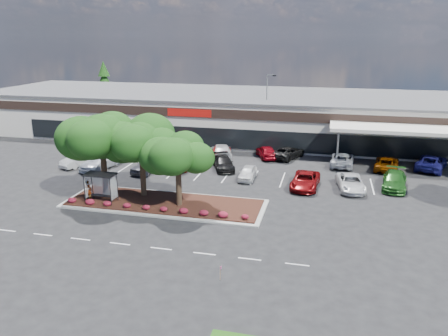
% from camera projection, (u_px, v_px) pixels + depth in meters
% --- Properties ---
extents(ground, '(160.00, 160.00, 0.00)m').
position_uv_depth(ground, '(170.00, 225.00, 34.94)').
color(ground, black).
rests_on(ground, ground).
extents(retail_store, '(80.40, 25.20, 6.25)m').
position_uv_depth(retail_store, '(249.00, 114.00, 65.52)').
color(retail_store, beige).
rests_on(retail_store, ground).
extents(landscape_island, '(18.00, 6.00, 0.26)m').
position_uv_depth(landscape_island, '(165.00, 203.00, 39.07)').
color(landscape_island, '#9C9C97').
rests_on(landscape_island, ground).
extents(lane_markings, '(33.12, 20.06, 0.01)m').
position_uv_depth(lane_markings, '(204.00, 183.00, 44.66)').
color(lane_markings, silver).
rests_on(lane_markings, ground).
extents(shrub_row, '(17.00, 0.80, 0.50)m').
position_uv_depth(shrub_row, '(156.00, 208.00, 37.00)').
color(shrub_row, maroon).
rests_on(shrub_row, landscape_island).
extents(bus_shelter, '(2.75, 1.55, 2.59)m').
position_uv_depth(bus_shelter, '(101.00, 179.00, 38.69)').
color(bus_shelter, black).
rests_on(bus_shelter, landscape_island).
extents(island_tree_west, '(7.20, 7.20, 7.89)m').
position_uv_depth(island_tree_west, '(103.00, 154.00, 39.69)').
color(island_tree_west, black).
rests_on(island_tree_west, landscape_island).
extents(island_tree_mid, '(6.60, 6.60, 7.32)m').
position_uv_depth(island_tree_mid, '(142.00, 157.00, 39.63)').
color(island_tree_mid, black).
rests_on(island_tree_mid, landscape_island).
extents(island_tree_east, '(5.80, 5.80, 6.50)m').
position_uv_depth(island_tree_east, '(178.00, 169.00, 37.46)').
color(island_tree_east, black).
rests_on(island_tree_east, landscape_island).
extents(conifer_north_west, '(4.40, 4.40, 10.00)m').
position_uv_depth(conifer_north_west, '(105.00, 87.00, 82.97)').
color(conifer_north_west, black).
rests_on(conifer_north_west, ground).
extents(person_waiting, '(0.74, 0.54, 1.87)m').
position_uv_depth(person_waiting, '(88.00, 190.00, 39.19)').
color(person_waiting, '#594C47').
rests_on(person_waiting, landscape_island).
extents(light_pole, '(1.43, 0.60, 9.67)m').
position_uv_depth(light_pole, '(267.00, 114.00, 58.88)').
color(light_pole, '#9C9C97').
rests_on(light_pole, ground).
extents(survey_stake, '(0.07, 0.14, 0.96)m').
position_uv_depth(survey_stake, '(220.00, 271.00, 26.89)').
color(survey_stake, '#9B7551').
rests_on(survey_stake, ground).
extents(car_0, '(3.26, 5.07, 1.58)m').
position_uv_depth(car_0, '(80.00, 159.00, 50.48)').
color(car_0, silver).
rests_on(car_0, ground).
extents(car_1, '(3.49, 6.05, 1.65)m').
position_uv_depth(car_1, '(100.00, 161.00, 49.46)').
color(car_1, silver).
rests_on(car_1, ground).
extents(car_2, '(2.86, 5.16, 1.66)m').
position_uv_depth(car_2, '(148.00, 164.00, 48.27)').
color(car_2, slate).
rests_on(car_2, ground).
extents(car_3, '(3.37, 5.99, 1.58)m').
position_uv_depth(car_3, '(178.00, 161.00, 49.58)').
color(car_3, maroon).
rests_on(car_3, ground).
extents(car_4, '(3.79, 5.42, 1.46)m').
position_uv_depth(car_4, '(223.00, 163.00, 49.20)').
color(car_4, black).
rests_on(car_4, ground).
extents(car_5, '(1.64, 3.98, 1.35)m').
position_uv_depth(car_5, '(248.00, 173.00, 45.81)').
color(car_5, silver).
rests_on(car_5, ground).
extents(car_6, '(2.91, 5.60, 1.51)m').
position_uv_depth(car_6, '(305.00, 180.00, 43.19)').
color(car_6, maroon).
rests_on(car_6, ground).
extents(car_7, '(3.02, 5.46, 1.45)m').
position_uv_depth(car_7, '(351.00, 183.00, 42.64)').
color(car_7, silver).
rests_on(car_7, ground).
extents(car_8, '(2.99, 5.72, 1.58)m').
position_uv_depth(car_8, '(395.00, 180.00, 43.07)').
color(car_8, '#20571B').
rests_on(car_8, ground).
extents(car_9, '(3.12, 6.05, 1.68)m').
position_uv_depth(car_9, '(150.00, 147.00, 55.87)').
color(car_9, '#18471A').
rests_on(car_9, ground).
extents(car_10, '(2.98, 5.26, 1.64)m').
position_uv_depth(car_10, '(166.00, 148.00, 55.14)').
color(car_10, maroon).
rests_on(car_10, ground).
extents(car_11, '(3.37, 6.12, 1.68)m').
position_uv_depth(car_11, '(221.00, 151.00, 53.70)').
color(car_11, maroon).
rests_on(car_11, ground).
extents(car_12, '(3.89, 6.33, 1.71)m').
position_uv_depth(car_12, '(221.00, 151.00, 53.67)').
color(car_12, '#BDBDBD').
rests_on(car_12, ground).
extents(car_13, '(3.48, 4.91, 1.55)m').
position_uv_depth(car_13, '(266.00, 152.00, 53.74)').
color(car_13, maroon).
rests_on(car_13, ground).
extents(car_14, '(4.38, 5.84, 1.47)m').
position_uv_depth(car_14, '(288.00, 152.00, 53.61)').
color(car_14, black).
rests_on(car_14, ground).
extents(car_15, '(2.90, 5.62, 1.52)m').
position_uv_depth(car_15, '(342.00, 159.00, 50.47)').
color(car_15, '#A4A8B1').
rests_on(car_15, ground).
extents(car_16, '(3.28, 5.64, 1.48)m').
position_uv_depth(car_16, '(387.00, 163.00, 49.03)').
color(car_16, '#682C02').
rests_on(car_16, ground).
extents(car_17, '(4.64, 6.60, 1.67)m').
position_uv_depth(car_17, '(431.00, 162.00, 49.05)').
color(car_17, navy).
rests_on(car_17, ground).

